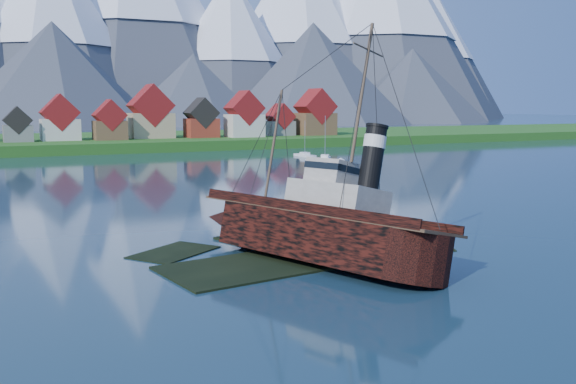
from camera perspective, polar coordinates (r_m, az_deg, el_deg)
name	(u,v)px	position (r m, az deg, el deg)	size (l,w,h in m)	color
ground	(289,256)	(58.50, 0.09, -5.74)	(1400.00, 1400.00, 0.00)	#173041
shoal	(296,253)	(61.22, 0.71, -5.46)	(31.71, 21.24, 1.14)	black
shore_bank	(62,147)	(222.94, -19.48, 3.80)	(600.00, 80.00, 3.20)	#234E16
seawall	(78,155)	(185.32, -18.13, 3.15)	(600.00, 2.50, 2.00)	#3F3D38
mountains	(4,2)	(538.28, -23.95, 15.19)	(965.00, 340.00, 205.00)	#2D333D
tugboat_wreck	(308,227)	(57.21, 1.80, -3.17)	(6.52, 28.10, 22.26)	black
sailboat_d	(325,159)	(159.83, 3.31, 2.94)	(6.57, 8.08, 11.48)	white
sailboat_e	(305,156)	(170.44, 1.50, 3.23)	(2.45, 8.68, 9.98)	white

